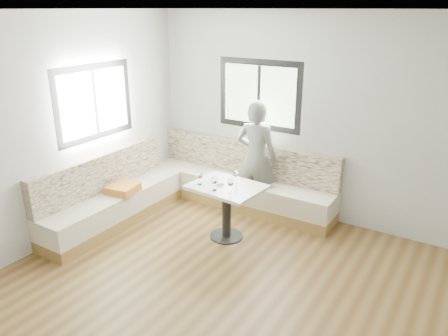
# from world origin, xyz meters

# --- Properties ---
(room) EXTENTS (5.01, 5.01, 2.81)m
(room) POSITION_xyz_m (-0.08, 0.08, 1.41)
(room) COLOR brown
(room) RESTS_ON ground
(banquette) EXTENTS (2.90, 2.80, 0.95)m
(banquette) POSITION_xyz_m (-1.59, 1.63, 0.33)
(banquette) COLOR olive
(banquette) RESTS_ON ground
(table) EXTENTS (0.94, 0.76, 0.72)m
(table) POSITION_xyz_m (-0.71, 1.30, 0.54)
(table) COLOR black
(table) RESTS_ON ground
(person) EXTENTS (0.62, 0.43, 1.66)m
(person) POSITION_xyz_m (-0.74, 2.15, 0.83)
(person) COLOR #61635B
(person) RESTS_ON ground
(olive_ramekin) EXTENTS (0.09, 0.09, 0.04)m
(olive_ramekin) POSITION_xyz_m (-0.79, 1.29, 0.74)
(olive_ramekin) COLOR white
(olive_ramekin) RESTS_ON table
(wine_glass_a) EXTENTS (0.08, 0.08, 0.18)m
(wine_glass_a) POSITION_xyz_m (-1.01, 1.15, 0.85)
(wine_glass_a) COLOR white
(wine_glass_a) RESTS_ON table
(wine_glass_b) EXTENTS (0.08, 0.08, 0.18)m
(wine_glass_b) POSITION_xyz_m (-0.75, 1.09, 0.85)
(wine_glass_b) COLOR white
(wine_glass_b) RESTS_ON table
(wine_glass_c) EXTENTS (0.08, 0.08, 0.18)m
(wine_glass_c) POSITION_xyz_m (-0.55, 1.15, 0.85)
(wine_glass_c) COLOR white
(wine_glass_c) RESTS_ON table
(wine_glass_d) EXTENTS (0.08, 0.08, 0.18)m
(wine_glass_d) POSITION_xyz_m (-0.66, 1.44, 0.85)
(wine_glass_d) COLOR white
(wine_glass_d) RESTS_ON table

